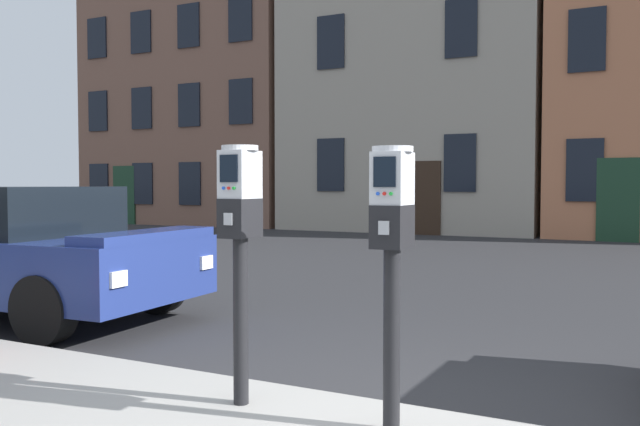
% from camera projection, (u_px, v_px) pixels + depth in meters
% --- Properties ---
extents(parking_meter_near_kerb, '(0.22, 0.25, 1.53)m').
position_uv_depth(parking_meter_near_kerb, '(240.00, 227.00, 3.94)').
color(parking_meter_near_kerb, black).
rests_on(parking_meter_near_kerb, sidewalk_slab).
extents(parking_meter_twin_adjacent, '(0.22, 0.25, 1.50)m').
position_uv_depth(parking_meter_twin_adjacent, '(392.00, 236.00, 3.51)').
color(parking_meter_twin_adjacent, black).
rests_on(parking_meter_twin_adjacent, sidewalk_slab).
extents(townhouse_orange_brick, '(8.39, 5.84, 10.64)m').
position_uv_depth(townhouse_orange_brick, '(214.00, 83.00, 25.66)').
color(townhouse_orange_brick, brown).
rests_on(townhouse_orange_brick, ground_plane).
extents(townhouse_brownstone, '(7.98, 5.48, 11.07)m').
position_uv_depth(townhouse_brownstone, '(423.00, 57.00, 21.64)').
color(townhouse_brownstone, '#9E9384').
rests_on(townhouse_brownstone, ground_plane).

